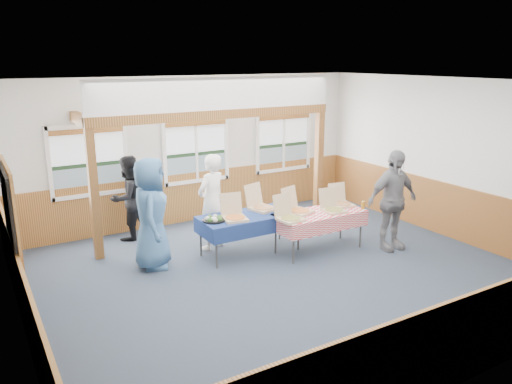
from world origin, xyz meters
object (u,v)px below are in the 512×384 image
at_px(person_grey, 392,200).
at_px(man_blue, 151,213).
at_px(woman_black, 128,198).
at_px(table_left, 250,217).
at_px(woman_white, 211,202).
at_px(table_right, 319,215).

bearing_deg(person_grey, man_blue, 163.56).
distance_m(woman_black, man_blue, 1.59).
distance_m(table_left, woman_white, 0.81).
distance_m(table_left, person_grey, 2.70).
bearing_deg(person_grey, table_right, 156.43).
xyz_separation_m(woman_black, man_blue, (-0.07, -1.59, 0.12)).
distance_m(table_left, table_right, 1.30).
relative_size(table_right, woman_black, 1.10).
bearing_deg(table_left, woman_white, 123.34).
bearing_deg(table_left, man_blue, 162.64).
bearing_deg(man_blue, woman_white, -56.46).
xyz_separation_m(table_left, table_right, (1.18, -0.55, -0.00)).
height_order(woman_white, man_blue, man_blue).
height_order(table_right, woman_black, woman_black).
bearing_deg(table_right, table_left, 168.09).
bearing_deg(table_left, table_right, -32.08).
bearing_deg(woman_white, person_grey, 124.70).
distance_m(man_blue, person_grey, 4.46).
relative_size(woman_black, person_grey, 0.89).
xyz_separation_m(woman_white, woman_black, (-1.21, 1.31, -0.07)).
relative_size(table_right, person_grey, 0.98).
height_order(table_right, man_blue, man_blue).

